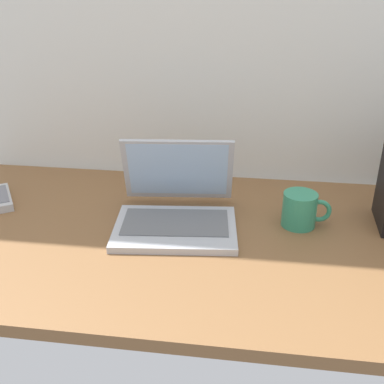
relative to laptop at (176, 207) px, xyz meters
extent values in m
cube|color=brown|center=(0.09, -0.06, -0.06)|extent=(1.60, 0.76, 0.03)
cube|color=#B2B5BA|center=(0.01, -0.05, -0.04)|extent=(0.33, 0.25, 0.02)
cube|color=slate|center=(0.00, -0.03, -0.03)|extent=(0.28, 0.17, 0.00)
cube|color=#B2B5BA|center=(-0.01, 0.09, 0.07)|extent=(0.31, 0.10, 0.19)
cube|color=#A5C6EA|center=(-0.01, 0.09, 0.07)|extent=(0.27, 0.08, 0.17)
cylinder|color=#338C66|center=(0.32, 0.03, 0.00)|extent=(0.09, 0.09, 0.09)
torus|color=#338C66|center=(0.37, 0.03, 0.00)|extent=(0.06, 0.01, 0.06)
cube|color=#B7B7B7|center=(-0.52, 0.06, -0.03)|extent=(0.13, 0.16, 0.02)
cube|color=slate|center=(-0.52, 0.06, -0.02)|extent=(0.09, 0.12, 0.00)
camera|label=1|loc=(0.19, -1.07, 0.56)|focal=43.51mm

